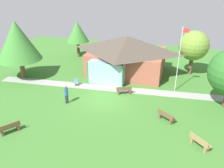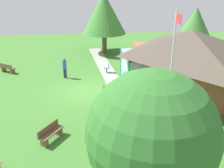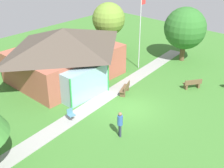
{
  "view_description": "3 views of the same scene",
  "coord_description": "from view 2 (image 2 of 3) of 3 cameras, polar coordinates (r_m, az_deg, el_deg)",
  "views": [
    {
      "loc": [
        6.25,
        -16.9,
        9.99
      ],
      "look_at": [
        0.34,
        1.56,
        1.04
      ],
      "focal_mm": 35.11,
      "sensor_mm": 36.0,
      "label": 1
    },
    {
      "loc": [
        16.83,
        0.29,
        7.55
      ],
      "look_at": [
        0.97,
        2.0,
        0.92
      ],
      "focal_mm": 39.88,
      "sensor_mm": 36.0,
      "label": 2
    },
    {
      "loc": [
        -14.57,
        -11.44,
        11.41
      ],
      "look_at": [
        0.53,
        2.38,
        1.02
      ],
      "focal_mm": 47.71,
      "sensor_mm": 36.0,
      "label": 3
    }
  ],
  "objects": [
    {
      "name": "tree_east_hedge",
      "position": [
        7.73,
        9.06,
        -11.35
      ],
      "size": [
        4.03,
        4.03,
        5.31
      ],
      "color": "brown",
      "rests_on": "ground_plane"
    },
    {
      "name": "bench_mid_right",
      "position": [
        13.23,
        -13.88,
        -10.91
      ],
      "size": [
        1.49,
        1.2,
        0.84
      ],
      "rotation": [
        0.0,
        0.0,
        5.69
      ],
      "color": "brown",
      "rests_on": "ground_plane"
    },
    {
      "name": "patio_chair_west",
      "position": [
        21.99,
        -1.08,
        3.63
      ],
      "size": [
        0.51,
        0.51,
        0.86
      ],
      "rotation": [
        0.0,
        0.0,
        2.98
      ],
      "color": "teal",
      "rests_on": "ground_plane"
    },
    {
      "name": "footpath",
      "position": [
        18.58,
        1.51,
        -1.37
      ],
      "size": [
        25.12,
        3.9,
        0.03
      ],
      "primitive_type": "cube",
      "rotation": [
        0.0,
        0.0,
        0.1
      ],
      "color": "#999993",
      "rests_on": "ground_plane"
    },
    {
      "name": "bench_front_left",
      "position": [
        23.87,
        -22.87,
        3.32
      ],
      "size": [
        1.21,
        1.49,
        0.84
      ],
      "rotation": [
        0.0,
        0.0,
        0.97
      ],
      "color": "brown",
      "rests_on": "ground_plane"
    },
    {
      "name": "flagpole",
      "position": [
        11.95,
        13.37,
        2.23
      ],
      "size": [
        0.64,
        0.08,
        6.45
      ],
      "color": "silver",
      "rests_on": "ground_plane"
    },
    {
      "name": "bench_rear_near_path",
      "position": [
        17.0,
        -0.36,
        -2.3
      ],
      "size": [
        1.55,
        1.01,
        0.84
      ],
      "rotation": [
        0.0,
        0.0,
        0.42
      ],
      "color": "brown",
      "rests_on": "ground_plane"
    },
    {
      "name": "ground_plane",
      "position": [
        18.45,
        -6.52,
        -1.76
      ],
      "size": [
        44.0,
        44.0,
        0.0
      ],
      "primitive_type": "plane",
      "color": "#3D752D"
    },
    {
      "name": "tree_behind_pavilion_left",
      "position": [
        27.64,
        18.62,
        13.36
      ],
      "size": [
        3.23,
        3.23,
        5.16
      ],
      "color": "brown",
      "rests_on": "ground_plane"
    },
    {
      "name": "pavilion",
      "position": [
        18.83,
        16.7,
        5.46
      ],
      "size": [
        9.59,
        8.33,
        4.45
      ],
      "color": "#A35642",
      "rests_on": "ground_plane"
    },
    {
      "name": "visitor_strolling_lawn",
      "position": [
        20.94,
        -10.81,
        3.99
      ],
      "size": [
        0.34,
        0.34,
        1.74
      ],
      "rotation": [
        0.0,
        0.0,
        4.13
      ],
      "color": "#2D3347",
      "rests_on": "ground_plane"
    },
    {
      "name": "tree_west_hedge",
      "position": [
        27.84,
        -1.84,
        15.87
      ],
      "size": [
        4.77,
        4.77,
        6.47
      ],
      "color": "brown",
      "rests_on": "ground_plane"
    }
  ]
}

